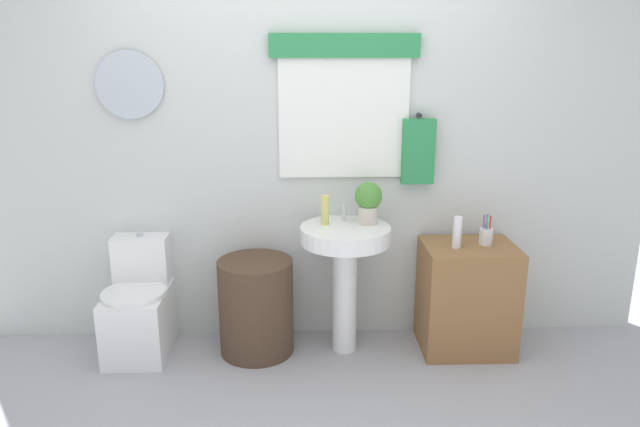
% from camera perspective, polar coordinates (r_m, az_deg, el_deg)
% --- Properties ---
extents(back_wall, '(4.40, 0.18, 2.60)m').
position_cam_1_polar(back_wall, '(3.67, -1.40, 7.50)').
color(back_wall, silver).
rests_on(back_wall, ground_plane).
extents(toilet, '(0.38, 0.51, 0.73)m').
position_cam_1_polar(toilet, '(3.83, -17.16, -8.84)').
color(toilet, white).
rests_on(toilet, ground_plane).
extents(laundry_hamper, '(0.46, 0.46, 0.60)m').
position_cam_1_polar(laundry_hamper, '(3.67, -6.24, -8.99)').
color(laundry_hamper, '#4C3828').
rests_on(laundry_hamper, ground_plane).
extents(pedestal_sink, '(0.54, 0.54, 0.81)m').
position_cam_1_polar(pedestal_sink, '(3.55, 2.46, -4.24)').
color(pedestal_sink, white).
rests_on(pedestal_sink, ground_plane).
extents(faucet, '(0.03, 0.03, 0.10)m').
position_cam_1_polar(faucet, '(3.59, 2.37, 0.04)').
color(faucet, silver).
rests_on(faucet, pedestal_sink).
extents(wooden_cabinet, '(0.56, 0.44, 0.68)m').
position_cam_1_polar(wooden_cabinet, '(3.79, 14.10, -7.92)').
color(wooden_cabinet, olive).
rests_on(wooden_cabinet, ground_plane).
extents(soap_bottle, '(0.05, 0.05, 0.18)m').
position_cam_1_polar(soap_bottle, '(3.51, 0.50, 0.35)').
color(soap_bottle, '#DBD166').
rests_on(soap_bottle, pedestal_sink).
extents(potted_plant, '(0.16, 0.16, 0.26)m').
position_cam_1_polar(potted_plant, '(3.52, 4.73, 1.29)').
color(potted_plant, beige).
rests_on(potted_plant, pedestal_sink).
extents(lotion_bottle, '(0.05, 0.05, 0.19)m').
position_cam_1_polar(lotion_bottle, '(3.57, 13.23, -1.80)').
color(lotion_bottle, white).
rests_on(lotion_bottle, wooden_cabinet).
extents(toothbrush_cup, '(0.08, 0.08, 0.19)m').
position_cam_1_polar(toothbrush_cup, '(3.70, 15.87, -2.09)').
color(toothbrush_cup, silver).
rests_on(toothbrush_cup, wooden_cabinet).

